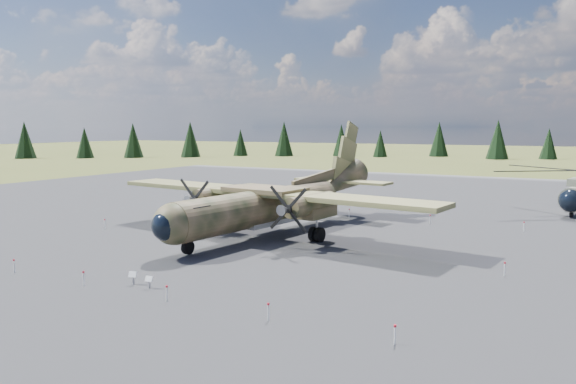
% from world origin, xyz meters
% --- Properties ---
extents(ground, '(500.00, 500.00, 0.00)m').
position_xyz_m(ground, '(0.00, 0.00, 0.00)').
color(ground, brown).
rests_on(ground, ground).
extents(apron, '(120.00, 120.00, 0.04)m').
position_xyz_m(apron, '(0.00, 10.00, 0.00)').
color(apron, '#58585D').
rests_on(apron, ground).
extents(transport_plane, '(30.49, 27.52, 10.03)m').
position_xyz_m(transport_plane, '(-2.32, 4.95, 2.88)').
color(transport_plane, '#30371E').
rests_on(transport_plane, ground).
extents(info_placard_left, '(0.52, 0.30, 0.77)m').
position_xyz_m(info_placard_left, '(-1.76, -11.98, 0.51)').
color(info_placard_left, gray).
rests_on(info_placard_left, ground).
extents(info_placard_right, '(0.47, 0.23, 0.71)m').
position_xyz_m(info_placard_right, '(-0.41, -12.14, 0.47)').
color(info_placard_right, gray).
rests_on(info_placard_right, ground).
extents(barrier_fence, '(33.12, 29.62, 0.85)m').
position_xyz_m(barrier_fence, '(-0.46, -0.08, 0.51)').
color(barrier_fence, white).
rests_on(barrier_fence, ground).
extents(treeline, '(288.27, 282.92, 10.91)m').
position_xyz_m(treeline, '(-1.43, 5.40, 4.87)').
color(treeline, black).
rests_on(treeline, ground).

